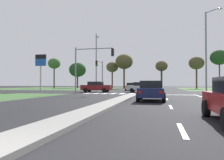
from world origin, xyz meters
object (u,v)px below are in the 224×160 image
(traffic_signal_near_left, at_px, (89,61))
(treeline_sixth, at_px, (219,58))
(treeline_second, at_px, (78,70))
(treeline_fifth, at_px, (162,67))
(car_silver_third, at_px, (141,87))
(treeline_fourth, at_px, (124,62))
(car_beige_fifth, at_px, (131,87))
(car_white_fourth, at_px, (153,88))
(street_lamp_third, at_px, (96,60))
(pedestrian_at_median, at_px, (143,84))
(car_navy_second, at_px, (151,91))
(car_maroon_sixth, at_px, (96,87))
(treeline_near, at_px, (54,64))
(traffic_signal_far_left, at_px, (100,70))
(fuel_price_totem, at_px, (41,65))
(street_lamp_second, at_px, (207,48))
(treeline_third, at_px, (112,67))
(treeline_seventh, at_px, (196,63))

(traffic_signal_near_left, relative_size, treeline_sixth, 0.58)
(treeline_second, xyz_separation_m, treeline_fifth, (24.65, -2.56, 0.37))
(car_silver_third, bearing_deg, treeline_fourth, -165.59)
(car_beige_fifth, distance_m, treeline_sixth, 29.61)
(car_white_fourth, distance_m, street_lamp_third, 19.30)
(traffic_signal_near_left, relative_size, treeline_second, 0.77)
(car_white_fourth, bearing_deg, pedestrian_at_median, 97.85)
(car_navy_second, height_order, street_lamp_third, street_lamp_third)
(car_maroon_sixth, bearing_deg, treeline_second, -153.62)
(treeline_near, height_order, treeline_sixth, treeline_sixth)
(car_silver_third, height_order, traffic_signal_far_left, traffic_signal_far_left)
(fuel_price_totem, distance_m, treeline_fourth, 30.68)
(traffic_signal_far_left, xyz_separation_m, street_lamp_second, (16.27, -9.27, 1.86))
(treeline_third, relative_size, treeline_fourth, 0.80)
(street_lamp_third, bearing_deg, car_navy_second, -63.95)
(car_white_fourth, distance_m, pedestrian_at_median, 17.80)
(street_lamp_second, bearing_deg, treeline_fifth, 99.86)
(car_navy_second, height_order, car_white_fourth, car_white_fourth)
(treeline_fourth, height_order, treeline_seventh, treeline_fourth)
(treeline_fourth, distance_m, treeline_sixth, 25.16)
(treeline_fourth, height_order, treeline_fifth, treeline_fourth)
(treeline_seventh, bearing_deg, treeline_third, -178.04)
(traffic_signal_far_left, height_order, fuel_price_totem, fuel_price_totem)
(street_lamp_second, bearing_deg, pedestrian_at_median, 125.07)
(car_silver_third, relative_size, street_lamp_third, 0.39)
(treeline_second, relative_size, treeline_fifth, 1.04)
(car_white_fourth, distance_m, traffic_signal_near_left, 9.08)
(car_white_fourth, distance_m, traffic_signal_far_left, 17.65)
(street_lamp_second, bearing_deg, fuel_price_totem, 174.11)
(treeline_fifth, xyz_separation_m, treeline_seventh, (9.37, 4.00, 1.04))
(car_navy_second, distance_m, treeline_second, 50.95)
(treeline_seventh, bearing_deg, traffic_signal_near_left, -116.88)
(car_maroon_sixth, distance_m, fuel_price_totem, 9.73)
(traffic_signal_far_left, relative_size, treeline_near, 0.62)
(street_lamp_second, height_order, treeline_near, street_lamp_second)
(car_silver_third, distance_m, treeline_second, 35.94)
(traffic_signal_near_left, relative_size, treeline_third, 0.77)
(treeline_third, bearing_deg, pedestrian_at_median, -63.23)
(pedestrian_at_median, height_order, treeline_second, treeline_second)
(car_beige_fifth, xyz_separation_m, pedestrian_at_median, (2.24, -0.39, 0.39))
(car_white_fourth, bearing_deg, traffic_signal_near_left, 162.04)
(car_silver_third, distance_m, car_beige_fifth, 9.08)
(pedestrian_at_median, relative_size, treeline_fifth, 0.23)
(car_silver_third, distance_m, pedestrian_at_median, 8.32)
(traffic_signal_near_left, distance_m, treeline_fifth, 33.94)
(car_silver_third, xyz_separation_m, car_maroon_sixth, (-6.62, -1.35, 0.04))
(street_lamp_second, distance_m, treeline_third, 38.56)
(fuel_price_totem, height_order, treeline_near, treeline_near)
(car_silver_third, distance_m, treeline_near, 39.01)
(pedestrian_at_median, bearing_deg, car_white_fourth, 44.95)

